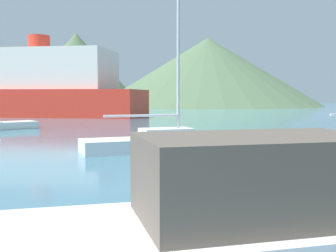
{
  "coord_description": "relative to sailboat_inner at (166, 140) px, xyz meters",
  "views": [
    {
      "loc": [
        0.18,
        -0.06,
        2.24
      ],
      "look_at": [
        0.55,
        14.0,
        1.2
      ],
      "focal_mm": 45.0,
      "sensor_mm": 36.0,
      "label": 1
    }
  ],
  "objects": [
    {
      "name": "ferry_distant",
      "position": [
        -12.93,
        28.67,
        2.66
      ],
      "size": [
        23.3,
        12.87,
        8.53
      ],
      "rotation": [
        0.0,
        0.0,
        -0.18
      ],
      "color": "red",
      "rests_on": "ground_plane"
    },
    {
      "name": "hill_west",
      "position": [
        -17.28,
        72.42,
        7.16
      ],
      "size": [
        27.47,
        27.47,
        15.11
      ],
      "color": "#4C6647",
      "rests_on": "ground_plane"
    },
    {
      "name": "sailboat_inner",
      "position": [
        0.0,
        0.0,
        0.0
      ],
      "size": [
        7.01,
        3.84,
        8.9
      ],
      "rotation": [
        0.0,
        0.0,
        0.34
      ],
      "color": "white",
      "rests_on": "ground_plane"
    },
    {
      "name": "hill_central",
      "position": [
        10.2,
        70.94,
        6.62
      ],
      "size": [
        46.34,
        46.34,
        14.03
      ],
      "color": "#4C6647",
      "rests_on": "ground_plane"
    }
  ]
}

